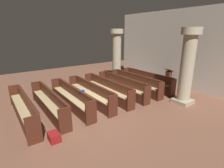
% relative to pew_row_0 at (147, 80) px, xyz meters
% --- Properties ---
extents(ground_plane, '(19.20, 19.20, 0.00)m').
position_rel_pew_row_0_xyz_m(ground_plane, '(0.72, -4.21, -0.49)').
color(ground_plane, brown).
extents(back_wall, '(10.00, 0.16, 4.50)m').
position_rel_pew_row_0_xyz_m(back_wall, '(0.72, 1.87, 1.76)').
color(back_wall, beige).
rests_on(back_wall, ground).
extents(pew_row_0, '(3.75, 0.47, 0.91)m').
position_rel_pew_row_0_xyz_m(pew_row_0, '(0.00, 0.00, 0.00)').
color(pew_row_0, '#562819').
rests_on(pew_row_0, ground).
extents(pew_row_1, '(3.75, 0.46, 0.91)m').
position_rel_pew_row_0_xyz_m(pew_row_1, '(0.00, -0.96, 0.00)').
color(pew_row_1, '#562819').
rests_on(pew_row_1, ground).
extents(pew_row_2, '(3.75, 0.46, 0.91)m').
position_rel_pew_row_0_xyz_m(pew_row_2, '(0.00, -1.93, 0.00)').
color(pew_row_2, '#562819').
rests_on(pew_row_2, ground).
extents(pew_row_3, '(3.75, 0.47, 0.91)m').
position_rel_pew_row_0_xyz_m(pew_row_3, '(0.00, -2.89, 0.00)').
color(pew_row_3, '#562819').
rests_on(pew_row_3, ground).
extents(pew_row_4, '(3.75, 0.46, 0.91)m').
position_rel_pew_row_0_xyz_m(pew_row_4, '(0.00, -3.85, 0.00)').
color(pew_row_4, '#562819').
rests_on(pew_row_4, ground).
extents(pew_row_5, '(3.75, 0.46, 0.91)m').
position_rel_pew_row_0_xyz_m(pew_row_5, '(0.00, -4.82, 0.00)').
color(pew_row_5, '#562819').
rests_on(pew_row_5, ground).
extents(pew_row_6, '(3.75, 0.47, 0.91)m').
position_rel_pew_row_0_xyz_m(pew_row_6, '(0.00, -5.78, 0.00)').
color(pew_row_6, '#562819').
rests_on(pew_row_6, ground).
extents(pew_row_7, '(3.75, 0.46, 0.91)m').
position_rel_pew_row_0_xyz_m(pew_row_7, '(0.00, -6.74, 0.00)').
color(pew_row_7, '#562819').
rests_on(pew_row_7, ground).
extents(pillar_aisle_side, '(0.85, 0.85, 3.42)m').
position_rel_pew_row_0_xyz_m(pillar_aisle_side, '(2.66, -0.36, 1.29)').
color(pillar_aisle_side, tan).
rests_on(pillar_aisle_side, ground).
extents(pillar_far_side, '(0.85, 0.85, 3.42)m').
position_rel_pew_row_0_xyz_m(pillar_far_side, '(-2.61, -0.27, 1.29)').
color(pillar_far_side, tan).
rests_on(pillar_far_side, ground).
extents(lectern, '(0.48, 0.45, 1.08)m').
position_rel_pew_row_0_xyz_m(lectern, '(0.57, 1.32, -0.04)').
color(lectern, '#411E13').
rests_on(lectern, ground).
extents(hymn_book, '(0.16, 0.22, 0.03)m').
position_rel_pew_row_0_xyz_m(hymn_book, '(0.73, -4.62, 0.44)').
color(hymn_book, navy).
rests_on(hymn_book, pew_row_5).
extents(kneeler_box_red, '(0.43, 0.31, 0.26)m').
position_rel_pew_row_0_xyz_m(kneeler_box_red, '(2.03, -6.26, -0.36)').
color(kneeler_box_red, maroon).
rests_on(kneeler_box_red, ground).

